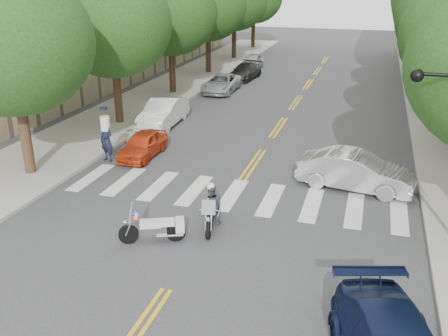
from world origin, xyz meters
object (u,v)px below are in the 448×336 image
at_px(motorcycle_police, 211,207).
at_px(officer_standing, 106,140).
at_px(convertible, 356,171).
at_px(motorcycle_parked, 158,228).

bearing_deg(motorcycle_police, officer_standing, -46.64).
xyz_separation_m(officer_standing, convertible, (11.02, 0.00, -0.26)).
relative_size(officer_standing, convertible, 0.45).
height_order(motorcycle_parked, convertible, convertible).
bearing_deg(motorcycle_police, motorcycle_parked, 36.38).
bearing_deg(officer_standing, motorcycle_police, -15.13).
distance_m(motorcycle_police, motorcycle_parked, 1.97).
distance_m(motorcycle_police, convertible, 6.49).
bearing_deg(motorcycle_parked, officer_standing, 16.61).
bearing_deg(officer_standing, convertible, 20.58).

